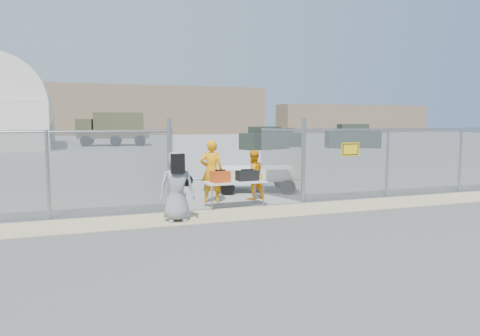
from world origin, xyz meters
name	(u,v)px	position (x,y,z in m)	size (l,w,h in m)	color
ground	(269,221)	(0.00, 0.00, 0.00)	(160.00, 160.00, 0.00)	#4A4A4A
tarmac_inside	(111,144)	(0.00, 42.00, 0.01)	(160.00, 80.00, 0.01)	gray
dirt_strip	(253,213)	(0.00, 1.00, 0.01)	(44.00, 1.60, 0.01)	tan
distant_hills	(121,110)	(5.00, 78.00, 4.50)	(140.00, 6.00, 9.00)	#7F684F
chain_link_fence	(240,168)	(0.00, 2.00, 1.10)	(40.00, 0.20, 2.20)	gray
quonset_hangar	(4,105)	(-10.00, 40.00, 4.00)	(9.00, 18.00, 8.00)	beige
folding_table	(235,194)	(-0.17, 1.97, 0.37)	(1.73, 0.72, 0.74)	silver
orange_bag	(220,177)	(-0.62, 1.89, 0.89)	(0.49, 0.33, 0.31)	#D04513
black_duffel	(247,176)	(0.21, 1.98, 0.88)	(0.60, 0.35, 0.29)	black
security_worker_left	(212,171)	(-0.54, 2.96, 0.93)	(0.68, 0.45, 1.87)	orange
security_worker_right	(253,175)	(0.79, 2.97, 0.76)	(0.74, 0.58, 1.53)	orange
visitor	(177,186)	(-2.11, 0.70, 0.85)	(0.83, 0.54, 1.71)	gray
utility_trailer	(255,179)	(1.51, 4.54, 0.44)	(3.66, 1.89, 0.89)	silver
military_truck	(114,129)	(-0.07, 37.98, 1.65)	(6.90, 2.55, 3.29)	#43472C
parked_vehicle_near	(264,138)	(11.56, 27.00, 0.96)	(4.26, 1.93, 1.93)	#283129
parked_vehicle_mid	(280,138)	(14.47, 30.11, 0.88)	(3.88, 1.75, 1.75)	#283129
parked_vehicle_far	(352,136)	(20.00, 26.26, 1.06)	(4.69, 2.12, 2.12)	#283129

